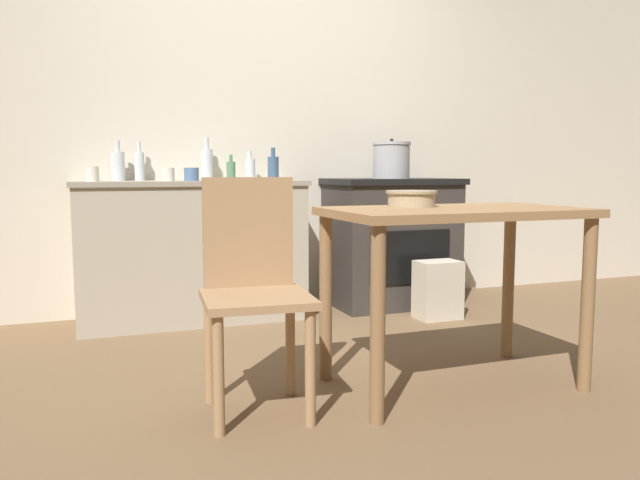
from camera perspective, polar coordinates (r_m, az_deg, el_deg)
The scene contains 18 objects.
ground_plane at distance 2.96m, azimuth 3.44°, elevation -11.90°, with size 14.00×14.00×0.00m, color brown.
wall_back at distance 4.32m, azimuth -5.21°, elevation 10.94°, with size 8.00×0.07×2.55m.
counter_cabinet at distance 3.94m, azimuth -11.68°, elevation -0.97°, with size 1.39×0.54×0.87m.
stove at distance 4.34m, azimuth 6.49°, elevation -0.15°, with size 0.86×0.60×0.87m.
work_table at distance 2.70m, azimuth 12.21°, elevation 0.19°, with size 1.07×0.62×0.77m.
chair at distance 2.43m, azimuth -6.10°, elevation -4.15°, with size 0.43×0.43×0.90m.
flour_sack at distance 4.00m, azimuth 10.72°, elevation -4.49°, with size 0.27×0.19×0.37m, color beige.
stock_pot at distance 4.26m, azimuth 6.55°, elevation 7.26°, with size 0.26×0.26×0.27m.
mixing_bowl_large at distance 2.76m, azimuth 8.35°, elevation 3.87°, with size 0.22×0.22×0.07m.
bottle_far_left at distance 4.09m, azimuth -10.30°, elevation 6.88°, with size 0.07×0.07×0.27m.
bottle_left at distance 4.05m, azimuth -8.14°, elevation 6.32°, with size 0.06×0.06×0.16m.
bottle_mid_left at distance 4.09m, azimuth -4.24°, elevation 6.62°, with size 0.07×0.07×0.21m.
bottle_center_left at distance 4.01m, azimuth -17.99°, elevation 6.51°, with size 0.08×0.08×0.24m.
bottle_center at distance 4.05m, azimuth -16.18°, elevation 6.57°, with size 0.06×0.06×0.24m.
bottle_center_right at distance 4.12m, azimuth -6.46°, elevation 6.49°, with size 0.07×0.07×0.19m.
cup_mid_right at distance 3.76m, azimuth -20.11°, elevation 5.69°, with size 0.07×0.07×0.08m, color silver.
cup_right at distance 3.77m, azimuth -13.75°, elevation 5.84°, with size 0.08×0.08×0.08m, color silver.
cup_far_right at distance 3.84m, azimuth -11.67°, elevation 5.91°, with size 0.09×0.09×0.08m, color #4C6B99.
Camera 1 is at (-1.15, -2.57, 0.93)m, focal length 35.00 mm.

